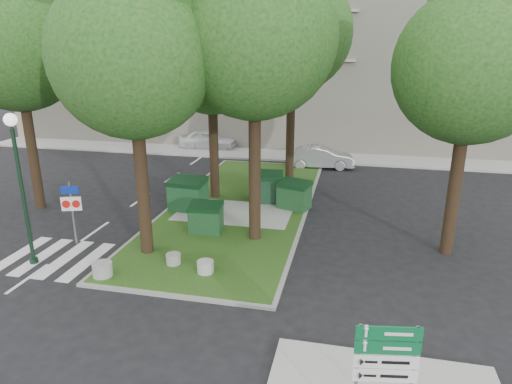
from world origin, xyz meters
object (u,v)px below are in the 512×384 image
(dumpster_b, at_px, (206,218))
(traffic_sign_pole, at_px, (72,205))
(tree_median_near_left, at_px, (134,40))
(bollard_left, at_px, (102,269))
(tree_median_mid, at_px, (213,49))
(tree_median_far, at_px, (295,20))
(bollard_right, at_px, (205,267))
(street_lamp, at_px, (19,172))
(tree_street_right, at_px, (476,51))
(litter_bin, at_px, (298,203))
(directional_sign, at_px, (386,363))
(tree_median_near_right, at_px, (258,19))
(dumpster_d, at_px, (294,195))
(dumpster_a, at_px, (188,194))
(dumpster_c, at_px, (266,187))
(car_white, at_px, (208,139))
(car_silver, at_px, (320,157))
(tree_street_left, at_px, (17,33))
(bollard_mid, at_px, (173,259))

(dumpster_b, distance_m, traffic_sign_pole, 4.99)
(tree_median_near_left, height_order, bollard_left, tree_median_near_left)
(tree_median_mid, bearing_deg, tree_median_far, 43.15)
(bollard_right, relative_size, street_lamp, 0.11)
(tree_street_right, height_order, litter_bin, tree_street_right)
(bollard_right, relative_size, traffic_sign_pole, 0.22)
(bollard_right, bearing_deg, tree_median_far, 83.31)
(directional_sign, bearing_deg, tree_street_right, 63.68)
(tree_median_near_right, distance_m, dumpster_d, 8.14)
(tree_median_near_right, distance_m, dumpster_a, 8.39)
(tree_median_mid, relative_size, tree_median_far, 0.84)
(dumpster_c, relative_size, bollard_right, 3.03)
(car_white, bearing_deg, car_silver, -116.46)
(tree_median_near_left, relative_size, traffic_sign_pole, 4.32)
(tree_street_left, xyz_separation_m, traffic_sign_pole, (3.87, -3.29, -6.09))
(dumpster_a, distance_m, street_lamp, 7.26)
(dumpster_d, bearing_deg, bollard_left, -105.18)
(tree_street_left, bearing_deg, street_lamp, -56.27)
(tree_median_near_left, bearing_deg, car_white, 101.37)
(dumpster_a, height_order, bollard_left, dumpster_a)
(tree_street_left, bearing_deg, dumpster_c, 15.47)
(tree_median_near_left, xyz_separation_m, street_lamp, (-3.63, -1.55, -4.07))
(tree_street_right, relative_size, dumpster_b, 7.35)
(tree_street_left, relative_size, traffic_sign_pole, 4.51)
(tree_median_far, distance_m, dumpster_b, 10.85)
(dumpster_b, height_order, street_lamp, street_lamp)
(tree_median_near_left, bearing_deg, tree_median_near_right, 29.74)
(tree_median_near_left, bearing_deg, dumpster_b, 56.58)
(traffic_sign_pole, bearing_deg, bollard_mid, -30.81)
(tree_median_far, relative_size, traffic_sign_pole, 4.90)
(bollard_left, distance_m, directional_sign, 9.64)
(tree_street_right, distance_m, bollard_mid, 11.91)
(directional_sign, bearing_deg, bollard_right, 125.02)
(tree_median_near_right, relative_size, dumpster_b, 8.37)
(tree_median_far, height_order, bollard_left, tree_median_far)
(tree_median_near_right, distance_m, tree_street_left, 10.61)
(tree_median_near_right, xyz_separation_m, dumpster_c, (-0.50, 4.27, -7.18))
(tree_median_near_right, relative_size, dumpster_a, 6.74)
(dumpster_b, bearing_deg, dumpster_d, 44.06)
(dumpster_c, height_order, directional_sign, directional_sign)
(bollard_left, relative_size, car_silver, 0.16)
(traffic_sign_pole, height_order, car_white, traffic_sign_pole)
(tree_median_mid, relative_size, directional_sign, 4.24)
(tree_median_near_left, bearing_deg, bollard_left, -108.49)
(dumpster_c, bearing_deg, tree_median_mid, 168.45)
(tree_median_mid, xyz_separation_m, tree_street_left, (-7.50, -3.00, 0.67))
(tree_median_near_left, height_order, dumpster_b, tree_median_near_left)
(tree_street_right, distance_m, directional_sign, 10.82)
(tree_median_far, height_order, tree_street_right, tree_median_far)
(tree_median_far, relative_size, car_silver, 2.96)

